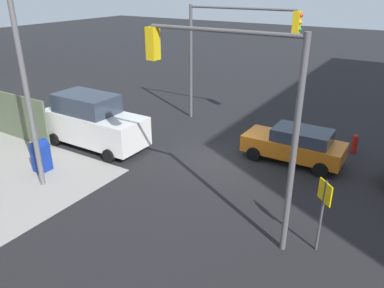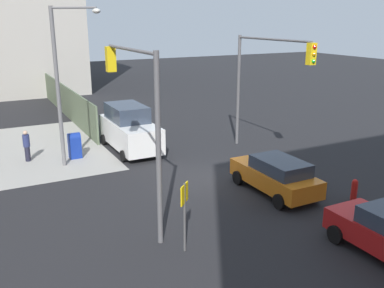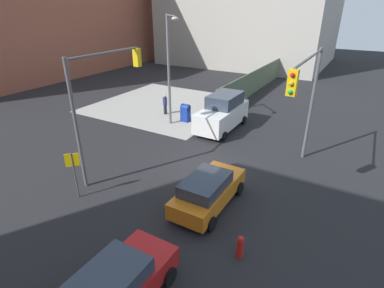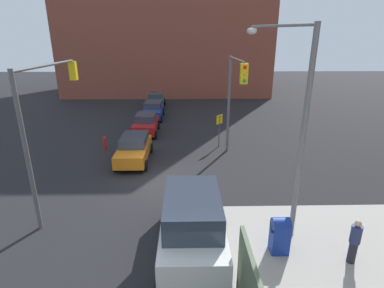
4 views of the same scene
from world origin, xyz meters
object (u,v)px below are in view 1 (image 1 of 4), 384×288
object	(u,v)px
mailbox_blue	(41,155)
van_white_delivery	(93,122)
traffic_signal_nw_corner	(233,96)
fire_hydrant	(355,143)
traffic_signal_se_corner	(230,42)
street_lamp_corner	(33,69)
coupe_orange	(295,144)

from	to	relation	value
mailbox_blue	van_white_delivery	bearing A→B (deg)	-88.91
traffic_signal_nw_corner	fire_hydrant	bearing A→B (deg)	-105.61
fire_hydrant	van_white_delivery	distance (m)	12.78
fire_hydrant	van_white_delivery	world-z (taller)	van_white_delivery
traffic_signal_se_corner	traffic_signal_nw_corner	bearing A→B (deg)	117.20
street_lamp_corner	fire_hydrant	world-z (taller)	street_lamp_corner
van_white_delivery	fire_hydrant	bearing A→B (deg)	-151.95
traffic_signal_nw_corner	fire_hydrant	xyz separation A→B (m)	(-2.43, -8.70, -4.12)
traffic_signal_nw_corner	van_white_delivery	bearing A→B (deg)	-17.00
traffic_signal_nw_corner	street_lamp_corner	xyz separation A→B (m)	(7.51, 1.03, 0.09)
traffic_signal_se_corner	fire_hydrant	bearing A→B (deg)	177.57
street_lamp_corner	mailbox_blue	xyz separation A→B (m)	(1.25, -0.53, -3.94)
mailbox_blue	fire_hydrant	bearing A→B (deg)	-140.60
traffic_signal_nw_corner	mailbox_blue	bearing A→B (deg)	3.26
street_lamp_corner	mailbox_blue	size ratio (longest dim) A/B	5.59
fire_hydrant	van_white_delivery	size ratio (longest dim) A/B	0.17
coupe_orange	van_white_delivery	xyz separation A→B (m)	(9.09, 3.53, 0.44)
fire_hydrant	coupe_orange	size ratio (longest dim) A/B	0.21
fire_hydrant	traffic_signal_se_corner	bearing A→B (deg)	-2.43
traffic_signal_nw_corner	mailbox_blue	size ratio (longest dim) A/B	4.55
traffic_signal_nw_corner	coupe_orange	world-z (taller)	traffic_signal_nw_corner
street_lamp_corner	mailbox_blue	distance (m)	4.17
coupe_orange	van_white_delivery	distance (m)	9.76
traffic_signal_se_corner	fire_hydrant	world-z (taller)	traffic_signal_se_corner
fire_hydrant	traffic_signal_nw_corner	bearing A→B (deg)	74.39
mailbox_blue	traffic_signal_nw_corner	bearing A→B (deg)	-176.74
mailbox_blue	van_white_delivery	xyz separation A→B (m)	(0.06, -3.20, 0.52)
mailbox_blue	fire_hydrant	world-z (taller)	mailbox_blue
traffic_signal_nw_corner	traffic_signal_se_corner	distance (m)	10.12
street_lamp_corner	coupe_orange	size ratio (longest dim) A/B	1.79
traffic_signal_nw_corner	street_lamp_corner	bearing A→B (deg)	7.82
traffic_signal_nw_corner	mailbox_blue	distance (m)	9.59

